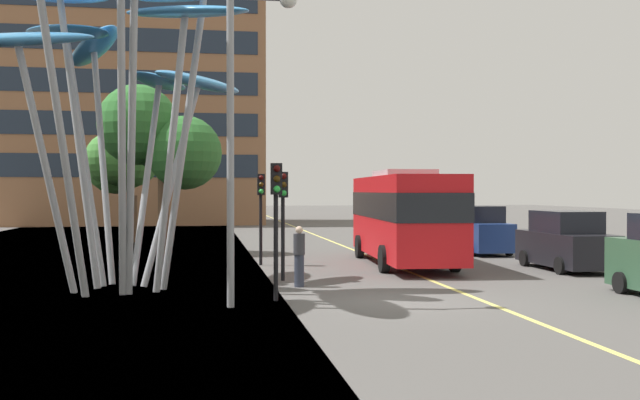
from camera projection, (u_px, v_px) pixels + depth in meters
name	position (u px, v px, depth m)	size (l,w,h in m)	color
ground	(370.00, 303.00, 18.97)	(120.00, 240.00, 0.10)	#54514F
red_bus	(404.00, 213.00, 28.22)	(3.17, 9.84, 3.61)	red
leaf_sculpture	(118.00, 37.00, 21.09)	(9.17, 10.30, 9.62)	#9EA0A5
traffic_light_kerb_near	(276.00, 201.00, 18.90)	(0.28, 0.42, 3.53)	black
traffic_light_kerb_far	(283.00, 202.00, 23.14)	(0.28, 0.42, 3.42)	black
traffic_light_island_mid	(261.00, 199.00, 27.95)	(0.28, 0.42, 3.46)	black
car_parked_mid	(566.00, 242.00, 26.45)	(2.03, 4.51, 2.11)	black
car_parked_far	(478.00, 231.00, 33.34)	(1.90, 4.50, 2.15)	navy
street_lamp	(246.00, 104.00, 17.95)	(1.72, 0.44, 7.74)	gray
tree_pavement_near	(159.00, 138.00, 33.25)	(5.55, 3.92, 7.60)	brown
tree_pavement_far	(124.00, 155.00, 40.55)	(4.60, 4.95, 7.08)	brown
pedestrian	(299.00, 256.00, 21.73)	(0.34, 0.34, 1.79)	#2D3342
backdrop_building	(135.00, 71.00, 64.53)	(21.91, 12.50, 26.58)	#8E6042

